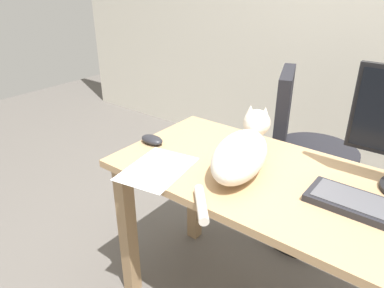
{
  "coord_description": "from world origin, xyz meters",
  "views": [
    {
      "loc": [
        0.32,
        -1.07,
        1.39
      ],
      "look_at": [
        -0.46,
        -0.06,
        0.77
      ],
      "focal_mm": 33.41,
      "sensor_mm": 36.0,
      "label": 1
    }
  ],
  "objects": [
    {
      "name": "office_chair",
      "position": [
        -0.24,
        0.64,
        0.42
      ],
      "size": [
        0.51,
        0.48,
        0.95
      ],
      "color": "black",
      "rests_on": "ground_plane"
    },
    {
      "name": "paper_sheet",
      "position": [
        -0.51,
        -0.22,
        0.71
      ],
      "size": [
        0.26,
        0.33,
        0.0
      ],
      "primitive_type": "cube",
      "rotation": [
        0.0,
        0.0,
        0.18
      ],
      "color": "white",
      "rests_on": "desk"
    },
    {
      "name": "cat",
      "position": [
        -0.25,
        -0.03,
        0.79
      ],
      "size": [
        0.26,
        0.6,
        0.2
      ],
      "color": "silver",
      "rests_on": "desk"
    },
    {
      "name": "computer_mouse",
      "position": [
        -0.68,
        -0.06,
        0.73
      ],
      "size": [
        0.11,
        0.06,
        0.04
      ],
      "primitive_type": "ellipsoid",
      "color": "#232328",
      "rests_on": "desk"
    },
    {
      "name": "desk",
      "position": [
        0.0,
        0.0,
        0.6
      ],
      "size": [
        1.48,
        0.61,
        0.71
      ],
      "color": "tan",
      "rests_on": "ground_plane"
    },
    {
      "name": "keyboard",
      "position": [
        0.23,
        -0.01,
        0.73
      ],
      "size": [
        0.44,
        0.15,
        0.03
      ],
      "color": "#232328",
      "rests_on": "desk"
    }
  ]
}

